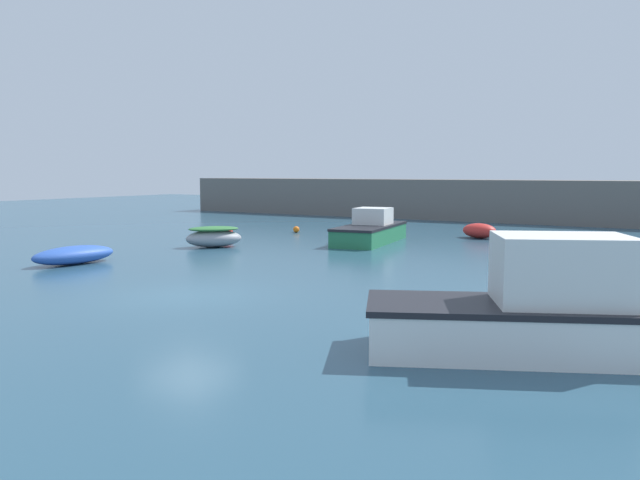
{
  "coord_description": "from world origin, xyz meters",
  "views": [
    {
      "loc": [
        12.34,
        -13.07,
        3.52
      ],
      "look_at": [
        -0.95,
        8.86,
        0.72
      ],
      "focal_mm": 35.0,
      "sensor_mm": 36.0,
      "label": 1
    }
  ],
  "objects_px": {
    "rowboat_white_midwater": "(74,255)",
    "motorboat_with_cabin": "(371,231)",
    "mooring_buoy_orange": "(296,229)",
    "mooring_buoy_red": "(228,233)",
    "rowboat_with_red_cover": "(214,237)",
    "dinghy_near_pier": "(554,242)",
    "fishing_dinghy_green": "(479,231)",
    "motorboat_grey_hull": "(543,312)"
  },
  "relations": [
    {
      "from": "fishing_dinghy_green",
      "to": "rowboat_with_red_cover",
      "type": "distance_m",
      "value": 14.1
    },
    {
      "from": "fishing_dinghy_green",
      "to": "mooring_buoy_red",
      "type": "distance_m",
      "value": 13.47
    },
    {
      "from": "rowboat_with_red_cover",
      "to": "motorboat_with_cabin",
      "type": "height_order",
      "value": "motorboat_with_cabin"
    },
    {
      "from": "mooring_buoy_orange",
      "to": "mooring_buoy_red",
      "type": "distance_m",
      "value": 4.66
    },
    {
      "from": "motorboat_grey_hull",
      "to": "motorboat_with_cabin",
      "type": "distance_m",
      "value": 19.44
    },
    {
      "from": "mooring_buoy_orange",
      "to": "rowboat_white_midwater",
      "type": "bearing_deg",
      "value": -91.74
    },
    {
      "from": "rowboat_white_midwater",
      "to": "motorboat_grey_hull",
      "type": "distance_m",
      "value": 18.24
    },
    {
      "from": "rowboat_with_red_cover",
      "to": "dinghy_near_pier",
      "type": "xyz_separation_m",
      "value": [
        14.08,
        6.28,
        -0.05
      ]
    },
    {
      "from": "fishing_dinghy_green",
      "to": "dinghy_near_pier",
      "type": "bearing_deg",
      "value": -27.36
    },
    {
      "from": "rowboat_white_midwater",
      "to": "fishing_dinghy_green",
      "type": "height_order",
      "value": "fishing_dinghy_green"
    },
    {
      "from": "rowboat_white_midwater",
      "to": "motorboat_with_cabin",
      "type": "xyz_separation_m",
      "value": [
        6.44,
        12.52,
        0.25
      ]
    },
    {
      "from": "rowboat_white_midwater",
      "to": "mooring_buoy_orange",
      "type": "relative_size",
      "value": 9.13
    },
    {
      "from": "fishing_dinghy_green",
      "to": "rowboat_white_midwater",
      "type": "bearing_deg",
      "value": -106.34
    },
    {
      "from": "rowboat_white_midwater",
      "to": "dinghy_near_pier",
      "type": "height_order",
      "value": "dinghy_near_pier"
    },
    {
      "from": "mooring_buoy_red",
      "to": "mooring_buoy_orange",
      "type": "bearing_deg",
      "value": 71.34
    },
    {
      "from": "mooring_buoy_orange",
      "to": "motorboat_grey_hull",
      "type": "bearing_deg",
      "value": -45.73
    },
    {
      "from": "motorboat_with_cabin",
      "to": "mooring_buoy_red",
      "type": "height_order",
      "value": "motorboat_with_cabin"
    },
    {
      "from": "rowboat_white_midwater",
      "to": "dinghy_near_pier",
      "type": "xyz_separation_m",
      "value": [
        15.07,
        13.24,
        0.09
      ]
    },
    {
      "from": "mooring_buoy_red",
      "to": "fishing_dinghy_green",
      "type": "bearing_deg",
      "value": 31.1
    },
    {
      "from": "motorboat_with_cabin",
      "to": "mooring_buoy_orange",
      "type": "distance_m",
      "value": 6.44
    },
    {
      "from": "fishing_dinghy_green",
      "to": "rowboat_with_red_cover",
      "type": "bearing_deg",
      "value": -117.61
    },
    {
      "from": "rowboat_with_red_cover",
      "to": "dinghy_near_pier",
      "type": "distance_m",
      "value": 15.42
    },
    {
      "from": "rowboat_with_red_cover",
      "to": "motorboat_grey_hull",
      "type": "height_order",
      "value": "motorboat_grey_hull"
    },
    {
      "from": "mooring_buoy_orange",
      "to": "dinghy_near_pier",
      "type": "bearing_deg",
      "value": -6.22
    },
    {
      "from": "fishing_dinghy_green",
      "to": "motorboat_grey_hull",
      "type": "relative_size",
      "value": 0.32
    },
    {
      "from": "fishing_dinghy_green",
      "to": "dinghy_near_pier",
      "type": "height_order",
      "value": "dinghy_near_pier"
    },
    {
      "from": "fishing_dinghy_green",
      "to": "mooring_buoy_orange",
      "type": "bearing_deg",
      "value": -150.98
    },
    {
      "from": "motorboat_grey_hull",
      "to": "mooring_buoy_red",
      "type": "xyz_separation_m",
      "value": [
        -19.0,
        13.55,
        -0.56
      ]
    },
    {
      "from": "motorboat_grey_hull",
      "to": "mooring_buoy_orange",
      "type": "xyz_separation_m",
      "value": [
        -17.51,
        17.97,
        -0.66
      ]
    },
    {
      "from": "dinghy_near_pier",
      "to": "mooring_buoy_red",
      "type": "height_order",
      "value": "dinghy_near_pier"
    },
    {
      "from": "rowboat_white_midwater",
      "to": "mooring_buoy_red",
      "type": "bearing_deg",
      "value": -166.74
    },
    {
      "from": "dinghy_near_pier",
      "to": "mooring_buoy_orange",
      "type": "bearing_deg",
      "value": -44.3
    },
    {
      "from": "motorboat_with_cabin",
      "to": "dinghy_near_pier",
      "type": "bearing_deg",
      "value": 86.3
    },
    {
      "from": "fishing_dinghy_green",
      "to": "dinghy_near_pier",
      "type": "xyz_separation_m",
      "value": [
        4.57,
        -4.14,
        0.04
      ]
    },
    {
      "from": "mooring_buoy_orange",
      "to": "fishing_dinghy_green",
      "type": "bearing_deg",
      "value": 14.23
    },
    {
      "from": "fishing_dinghy_green",
      "to": "rowboat_with_red_cover",
      "type": "height_order",
      "value": "rowboat_with_red_cover"
    },
    {
      "from": "rowboat_white_midwater",
      "to": "motorboat_with_cabin",
      "type": "bearing_deg",
      "value": 160.33
    },
    {
      "from": "motorboat_grey_hull",
      "to": "rowboat_with_red_cover",
      "type": "bearing_deg",
      "value": -55.84
    },
    {
      "from": "dinghy_near_pier",
      "to": "mooring_buoy_orange",
      "type": "distance_m",
      "value": 14.71
    },
    {
      "from": "rowboat_with_red_cover",
      "to": "mooring_buoy_red",
      "type": "bearing_deg",
      "value": 71.54
    },
    {
      "from": "dinghy_near_pier",
      "to": "motorboat_with_cabin",
      "type": "bearing_deg",
      "value": -33.32
    },
    {
      "from": "rowboat_white_midwater",
      "to": "mooring_buoy_orange",
      "type": "xyz_separation_m",
      "value": [
        0.45,
        14.83,
        -0.16
      ]
    }
  ]
}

